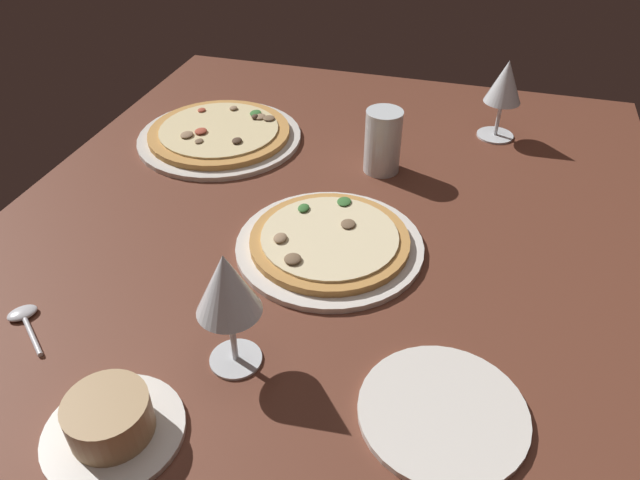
{
  "coord_description": "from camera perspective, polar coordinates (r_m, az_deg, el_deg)",
  "views": [
    {
      "loc": [
        -66.79,
        -20.72,
        62.34
      ],
      "look_at": [
        2.12,
        -0.97,
        7.0
      ],
      "focal_mm": 33.4,
      "sensor_mm": 36.0,
      "label": 1
    }
  ],
  "objects": [
    {
      "name": "dining_table",
      "position": [
        0.92,
        -0.94,
        -3.13
      ],
      "size": [
        150.0,
        110.0,
        4.0
      ],
      "primitive_type": "cube",
      "color": "brown",
      "rests_on": "ground"
    },
    {
      "name": "pizza_main",
      "position": [
        0.93,
        0.91,
        -0.22
      ],
      "size": [
        29.52,
        29.52,
        3.33
      ],
      "color": "silver",
      "rests_on": "dining_table"
    },
    {
      "name": "pizza_side",
      "position": [
        1.25,
        -9.59,
        9.95
      ],
      "size": [
        33.21,
        33.21,
        3.38
      ],
      "color": "silver",
      "rests_on": "dining_table"
    },
    {
      "name": "ramekin_on_saucer",
      "position": [
        0.72,
        -19.42,
        -16.1
      ],
      "size": [
        15.92,
        15.92,
        5.63
      ],
      "color": "silver",
      "rests_on": "dining_table"
    },
    {
      "name": "wine_glass_far",
      "position": [
        1.26,
        17.3,
        14.02
      ],
      "size": [
        7.44,
        7.44,
        16.15
      ],
      "color": "silver",
      "rests_on": "dining_table"
    },
    {
      "name": "wine_glass_near",
      "position": [
        0.69,
        -8.93,
        -4.56
      ],
      "size": [
        7.88,
        7.88,
        17.22
      ],
      "color": "silver",
      "rests_on": "dining_table"
    },
    {
      "name": "water_glass",
      "position": [
        1.12,
        6.01,
        8.99
      ],
      "size": [
        6.77,
        6.77,
        11.97
      ],
      "color": "silver",
      "rests_on": "dining_table"
    },
    {
      "name": "side_plate",
      "position": [
        0.73,
        11.68,
        -15.86
      ],
      "size": [
        19.82,
        19.82,
        0.9
      ],
      "primitive_type": "cylinder",
      "color": "silver",
      "rests_on": "dining_table"
    },
    {
      "name": "spoon",
      "position": [
        0.91,
        -26.44,
        -6.77
      ],
      "size": [
        8.38,
        9.62,
        1.0
      ],
      "color": "silver",
      "rests_on": "dining_table"
    }
  ]
}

